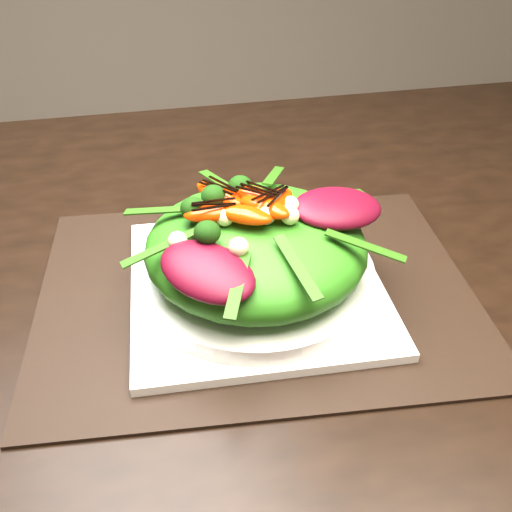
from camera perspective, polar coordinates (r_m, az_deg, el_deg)
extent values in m
cube|color=black|center=(0.73, -8.70, -1.39)|extent=(1.60, 0.90, 0.75)
cube|color=black|center=(0.65, 0.00, -3.24)|extent=(0.49, 0.39, 0.00)
cube|color=white|center=(0.65, 0.00, -2.76)|extent=(0.28, 0.28, 0.01)
cylinder|color=white|center=(0.64, 0.00, -1.76)|extent=(0.32, 0.32, 0.02)
ellipsoid|color=#317616|center=(0.62, 0.00, 0.92)|extent=(0.30, 0.30, 0.08)
ellipsoid|color=#480715|center=(0.62, 7.75, 4.55)|extent=(0.10, 0.07, 0.02)
ellipsoid|color=#ED2B03|center=(0.60, -1.86, 5.07)|extent=(0.06, 0.03, 0.02)
sphere|color=black|center=(0.60, -6.26, 5.17)|extent=(0.05, 0.05, 0.04)
sphere|color=beige|center=(0.58, 4.94, 3.32)|extent=(0.02, 0.02, 0.02)
cube|color=black|center=(0.60, -1.88, 5.77)|extent=(0.04, 0.01, 0.00)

